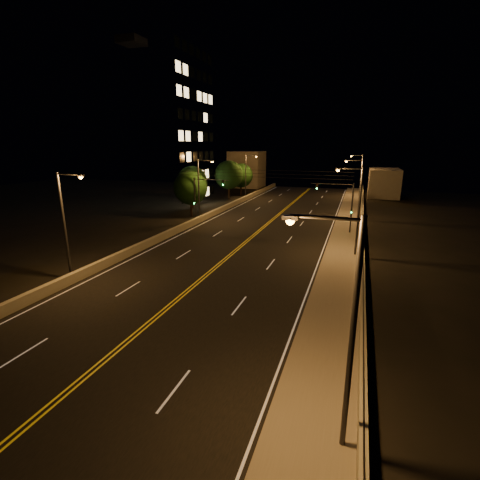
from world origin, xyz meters
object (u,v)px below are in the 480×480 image
(streetlight_0, at_px, (344,324))
(streetlight_1, at_px, (356,206))
(tree_2, at_px, (229,175))
(tree_3, at_px, (241,175))
(tree_0, at_px, (191,188))
(streetlight_5, at_px, (200,185))
(streetlight_6, at_px, (247,173))
(streetlight_2, at_px, (358,185))
(tree_1, at_px, (192,182))
(traffic_signal_left, at_px, (201,195))
(traffic_signal_right, at_px, (344,202))
(streetlight_4, at_px, (66,219))
(streetlight_3, at_px, (360,173))
(building_tower, at_px, (138,127))

(streetlight_0, height_order, streetlight_1, same)
(tree_2, height_order, tree_3, tree_2)
(tree_0, bearing_deg, streetlight_5, -36.30)
(streetlight_5, xyz_separation_m, tree_2, (-3.17, 19.93, -0.22))
(streetlight_1, xyz_separation_m, streetlight_6, (-21.42, 33.09, 0.00))
(streetlight_2, bearing_deg, streetlight_1, -90.00)
(tree_2, bearing_deg, tree_1, -102.92)
(streetlight_0, relative_size, streetlight_6, 1.00)
(traffic_signal_left, xyz_separation_m, tree_2, (-4.26, 22.10, 0.86))
(traffic_signal_right, bearing_deg, streetlight_6, 129.56)
(tree_0, bearing_deg, traffic_signal_left, -48.03)
(traffic_signal_left, bearing_deg, traffic_signal_right, 0.00)
(streetlight_4, distance_m, tree_3, 49.76)
(traffic_signal_right, xyz_separation_m, tree_1, (-25.66, 10.95, 0.54))
(streetlight_4, xyz_separation_m, tree_1, (-5.73, 33.43, -0.54))
(streetlight_1, distance_m, streetlight_5, 24.14)
(streetlight_3, bearing_deg, streetlight_5, -124.51)
(tree_1, distance_m, tree_3, 16.62)
(traffic_signal_left, xyz_separation_m, tree_1, (-6.82, 10.95, 0.54))
(streetlight_3, bearing_deg, streetlight_2, -90.00)
(streetlight_0, xyz_separation_m, streetlight_2, (0.00, 42.01, 0.00))
(building_tower, xyz_separation_m, tree_2, (14.71, 8.11, -8.88))
(streetlight_6, height_order, tree_3, streetlight_6)
(streetlight_0, relative_size, streetlight_4, 1.00)
(streetlight_1, height_order, tree_2, streetlight_1)
(streetlight_5, bearing_deg, traffic_signal_right, -6.21)
(traffic_signal_left, bearing_deg, tree_2, 100.92)
(streetlight_0, xyz_separation_m, traffic_signal_left, (-20.33, 32.57, -1.08))
(traffic_signal_left, bearing_deg, streetlight_6, 92.59)
(streetlight_4, height_order, tree_2, streetlight_4)
(streetlight_1, bearing_deg, traffic_signal_left, 156.19)
(streetlight_1, distance_m, traffic_signal_right, 9.16)
(streetlight_6, bearing_deg, streetlight_0, -69.30)
(streetlight_6, bearing_deg, tree_3, 127.16)
(streetlight_0, xyz_separation_m, tree_3, (-23.77, 59.78, -0.72))
(streetlight_0, relative_size, streetlight_1, 1.00)
(tree_0, xyz_separation_m, tree_1, (-3.20, 6.92, 0.14))
(streetlight_1, xyz_separation_m, traffic_signal_left, (-20.33, 8.97, -1.08))
(streetlight_1, distance_m, streetlight_4, 25.32)
(building_tower, distance_m, tree_0, 20.54)
(building_tower, bearing_deg, traffic_signal_left, -36.41)
(streetlight_3, xyz_separation_m, building_tower, (-39.30, -19.33, 8.66))
(tree_1, bearing_deg, streetlight_6, 66.48)
(traffic_signal_right, bearing_deg, streetlight_0, -87.38)
(streetlight_0, bearing_deg, streetlight_3, 90.00)
(streetlight_2, bearing_deg, building_tower, 173.39)
(streetlight_3, distance_m, building_tower, 44.64)
(streetlight_4, bearing_deg, streetlight_2, 56.14)
(streetlight_3, bearing_deg, tree_3, -165.60)
(streetlight_1, distance_m, tree_0, 27.26)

